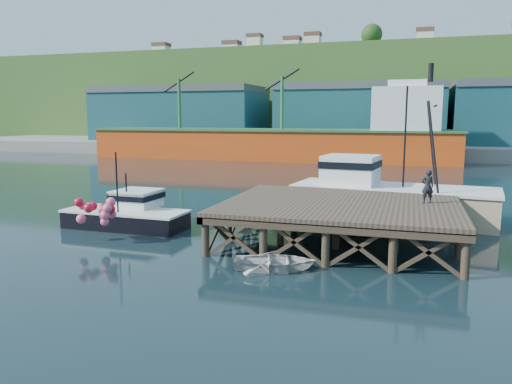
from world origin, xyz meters
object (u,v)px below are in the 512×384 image
at_px(boat_navy, 132,213).
at_px(dockworker, 428,186).
at_px(dinghy, 274,261).
at_px(trawler, 389,193).
at_px(boat_black, 128,213).

relative_size(boat_navy, dockworker, 3.12).
bearing_deg(dinghy, trawler, -32.44).
xyz_separation_m(boat_navy, dinghy, (10.86, -6.41, -0.28)).
distance_m(boat_black, dockworker, 17.05).
distance_m(trawler, dinghy, 13.23).
height_order(boat_black, dinghy, boat_black).
bearing_deg(dinghy, dockworker, -56.72).
distance_m(boat_navy, dinghy, 12.61).
xyz_separation_m(trawler, dockworker, (2.13, -5.66, 1.26)).
height_order(boat_black, trawler, trawler).
relative_size(boat_navy, dinghy, 1.51).
xyz_separation_m(boat_black, dockworker, (16.86, 1.26, 2.15)).
bearing_deg(dockworker, boat_navy, -14.57).
distance_m(trawler, dockworker, 6.18).
bearing_deg(boat_black, dinghy, -26.03).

